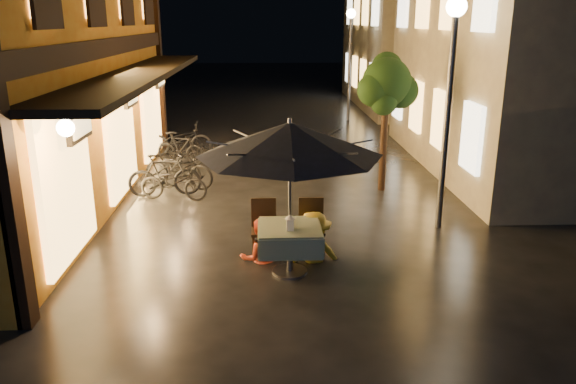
{
  "coord_description": "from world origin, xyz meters",
  "views": [
    {
      "loc": [
        -0.35,
        -8.04,
        3.84
      ],
      "look_at": [
        0.03,
        0.67,
        1.15
      ],
      "focal_mm": 35.0,
      "sensor_mm": 36.0,
      "label": 1
    }
  ],
  "objects_px": {
    "table_lantern": "(290,221)",
    "person_yellow": "(314,214)",
    "patio_umbrella": "(290,139)",
    "bicycle_0": "(174,182)",
    "streetlamp_near": "(451,73)",
    "person_orange": "(259,220)",
    "cafe_table": "(290,238)"
  },
  "relations": [
    {
      "from": "patio_umbrella",
      "to": "person_yellow",
      "type": "distance_m",
      "value": 1.5
    },
    {
      "from": "streetlamp_near",
      "to": "cafe_table",
      "type": "height_order",
      "value": "streetlamp_near"
    },
    {
      "from": "cafe_table",
      "to": "table_lantern",
      "type": "height_order",
      "value": "table_lantern"
    },
    {
      "from": "patio_umbrella",
      "to": "table_lantern",
      "type": "distance_m",
      "value": 1.24
    },
    {
      "from": "table_lantern",
      "to": "person_yellow",
      "type": "xyz_separation_m",
      "value": [
        0.42,
        0.67,
        -0.12
      ]
    },
    {
      "from": "cafe_table",
      "to": "bicycle_0",
      "type": "relative_size",
      "value": 0.65
    },
    {
      "from": "table_lantern",
      "to": "bicycle_0",
      "type": "relative_size",
      "value": 0.17
    },
    {
      "from": "cafe_table",
      "to": "bicycle_0",
      "type": "distance_m",
      "value": 4.56
    },
    {
      "from": "cafe_table",
      "to": "patio_umbrella",
      "type": "height_order",
      "value": "patio_umbrella"
    },
    {
      "from": "streetlamp_near",
      "to": "person_orange",
      "type": "height_order",
      "value": "streetlamp_near"
    },
    {
      "from": "cafe_table",
      "to": "streetlamp_near",
      "type": "bearing_deg",
      "value": 32.97
    },
    {
      "from": "person_orange",
      "to": "person_yellow",
      "type": "relative_size",
      "value": 0.86
    },
    {
      "from": "table_lantern",
      "to": "bicycle_0",
      "type": "distance_m",
      "value": 4.72
    },
    {
      "from": "patio_umbrella",
      "to": "bicycle_0",
      "type": "distance_m",
      "value": 4.88
    },
    {
      "from": "person_orange",
      "to": "person_yellow",
      "type": "distance_m",
      "value": 0.9
    },
    {
      "from": "cafe_table",
      "to": "patio_umbrella",
      "type": "distance_m",
      "value": 1.56
    },
    {
      "from": "streetlamp_near",
      "to": "table_lantern",
      "type": "height_order",
      "value": "streetlamp_near"
    },
    {
      "from": "cafe_table",
      "to": "person_yellow",
      "type": "bearing_deg",
      "value": 50.55
    },
    {
      "from": "person_yellow",
      "to": "patio_umbrella",
      "type": "bearing_deg",
      "value": 44.31
    },
    {
      "from": "patio_umbrella",
      "to": "bicycle_0",
      "type": "height_order",
      "value": "patio_umbrella"
    },
    {
      "from": "table_lantern",
      "to": "person_yellow",
      "type": "height_order",
      "value": "person_yellow"
    },
    {
      "from": "person_orange",
      "to": "cafe_table",
      "type": "bearing_deg",
      "value": 117.5
    },
    {
      "from": "patio_umbrella",
      "to": "person_yellow",
      "type": "bearing_deg",
      "value": 50.55
    },
    {
      "from": "person_orange",
      "to": "patio_umbrella",
      "type": "bearing_deg",
      "value": 117.5
    },
    {
      "from": "streetlamp_near",
      "to": "person_yellow",
      "type": "distance_m",
      "value": 3.6
    },
    {
      "from": "patio_umbrella",
      "to": "person_yellow",
      "type": "height_order",
      "value": "patio_umbrella"
    },
    {
      "from": "bicycle_0",
      "to": "patio_umbrella",
      "type": "bearing_deg",
      "value": -137.75
    },
    {
      "from": "cafe_table",
      "to": "person_orange",
      "type": "height_order",
      "value": "person_orange"
    },
    {
      "from": "streetlamp_near",
      "to": "table_lantern",
      "type": "distance_m",
      "value": 4.14
    },
    {
      "from": "patio_umbrella",
      "to": "person_yellow",
      "type": "relative_size",
      "value": 1.75
    },
    {
      "from": "person_yellow",
      "to": "bicycle_0",
      "type": "distance_m",
      "value": 4.4
    },
    {
      "from": "streetlamp_near",
      "to": "patio_umbrella",
      "type": "bearing_deg",
      "value": -147.03
    }
  ]
}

